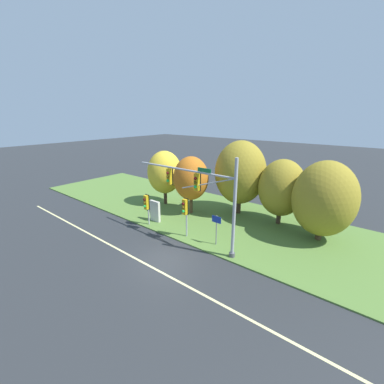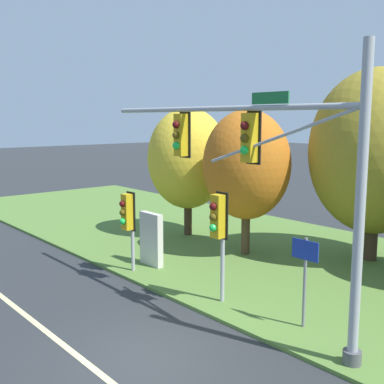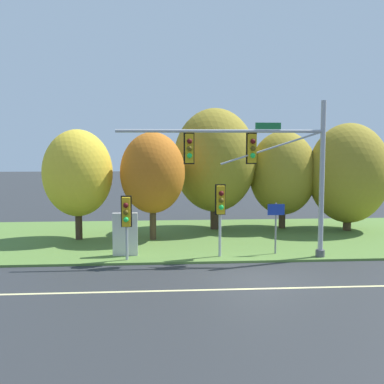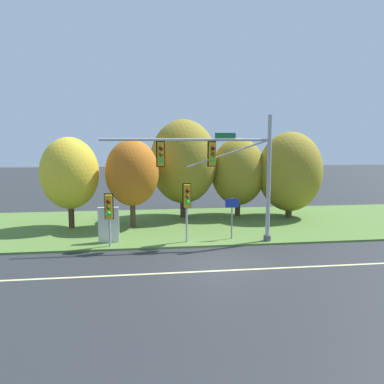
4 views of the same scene
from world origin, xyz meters
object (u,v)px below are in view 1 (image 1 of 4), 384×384
object	(u,v)px
pedestrian_signal_near_kerb	(147,204)
tree_mid_verge	(282,188)
traffic_signal_mast	(203,191)
tree_nearest_road	(165,172)
pedestrian_signal_further_along	(185,209)
tree_left_of_mast	(191,178)
tree_tall_centre	(324,199)
info_kiosk	(155,211)
tree_behind_signpost	(240,173)
route_sign_post	(216,226)

from	to	relation	value
pedestrian_signal_near_kerb	tree_mid_verge	size ratio (longest dim) A/B	0.48
traffic_signal_mast	tree_nearest_road	distance (m)	9.95
pedestrian_signal_further_along	tree_nearest_road	world-z (taller)	tree_nearest_road
tree_nearest_road	tree_left_of_mast	xyz separation A→B (m)	(3.86, -0.33, 0.01)
tree_mid_verge	tree_tall_centre	size ratio (longest dim) A/B	0.93
tree_nearest_road	info_kiosk	world-z (taller)	tree_nearest_road
info_kiosk	traffic_signal_mast	bearing A→B (deg)	-8.51
tree_nearest_road	traffic_signal_mast	bearing A→B (deg)	-29.30
pedestrian_signal_near_kerb	tree_left_of_mast	bearing A→B (deg)	76.87
tree_tall_centre	tree_mid_verge	bearing A→B (deg)	164.37
pedestrian_signal_further_along	tree_tall_centre	bearing A→B (deg)	37.19
pedestrian_signal_near_kerb	tree_nearest_road	world-z (taller)	tree_nearest_road
pedestrian_signal_further_along	tree_mid_verge	bearing A→B (deg)	57.21
pedestrian_signal_further_along	info_kiosk	size ratio (longest dim) A/B	1.68
tree_left_of_mast	tree_mid_verge	world-z (taller)	tree_mid_verge
tree_nearest_road	tree_behind_signpost	distance (m)	7.91
tree_mid_verge	info_kiosk	bearing A→B (deg)	-143.32
traffic_signal_mast	pedestrian_signal_near_kerb	xyz separation A→B (m)	(-5.88, -0.14, -2.23)
route_sign_post	tree_nearest_road	xyz separation A→B (m)	(-9.39, 4.12, 1.92)
tree_nearest_road	tree_left_of_mast	size ratio (longest dim) A/B	1.02
traffic_signal_mast	tree_mid_verge	world-z (taller)	traffic_signal_mast
pedestrian_signal_near_kerb	tree_left_of_mast	xyz separation A→B (m)	(1.09, 4.67, 1.51)
traffic_signal_mast	pedestrian_signal_further_along	world-z (taller)	traffic_signal_mast
pedestrian_signal_near_kerb	tree_left_of_mast	world-z (taller)	tree_left_of_mast
tree_nearest_road	tree_behind_signpost	world-z (taller)	tree_behind_signpost
tree_nearest_road	tree_mid_verge	world-z (taller)	tree_mid_verge
tree_left_of_mast	tree_mid_verge	size ratio (longest dim) A/B	0.97
tree_behind_signpost	tree_tall_centre	distance (m)	7.71
pedestrian_signal_near_kerb	tree_mid_verge	world-z (taller)	tree_mid_verge
pedestrian_signal_near_kerb	tree_nearest_road	xyz separation A→B (m)	(-2.77, 5.00, 1.50)
tree_nearest_road	tree_tall_centre	world-z (taller)	tree_tall_centre
tree_mid_verge	tree_left_of_mast	bearing A→B (deg)	-158.81
tree_behind_signpost	route_sign_post	bearing A→B (deg)	-73.89
pedestrian_signal_near_kerb	tree_behind_signpost	world-z (taller)	tree_behind_signpost
pedestrian_signal_further_along	info_kiosk	distance (m)	4.44
traffic_signal_mast	tree_tall_centre	bearing A→B (deg)	45.35
tree_left_of_mast	tree_behind_signpost	world-z (taller)	tree_behind_signpost
traffic_signal_mast	tree_nearest_road	bearing A→B (deg)	150.70
pedestrian_signal_near_kerb	tree_mid_verge	bearing A→B (deg)	41.17
traffic_signal_mast	tree_behind_signpost	size ratio (longest dim) A/B	1.29
tree_left_of_mast	tree_mid_verge	xyz separation A→B (m)	(7.63, 2.96, -0.20)
route_sign_post	tree_behind_signpost	xyz separation A→B (m)	(-1.94, 6.73, 2.50)
pedestrian_signal_near_kerb	tree_tall_centre	distance (m)	14.02
pedestrian_signal_near_kerb	tree_tall_centre	size ratio (longest dim) A/B	0.45
tree_left_of_mast	tree_behind_signpost	distance (m)	4.67
pedestrian_signal_further_along	tree_behind_signpost	bearing A→B (deg)	85.02
tree_left_of_mast	traffic_signal_mast	bearing A→B (deg)	-43.32
pedestrian_signal_near_kerb	tree_behind_signpost	bearing A→B (deg)	58.44
pedestrian_signal_further_along	route_sign_post	world-z (taller)	pedestrian_signal_further_along
pedestrian_signal_near_kerb	route_sign_post	size ratio (longest dim) A/B	1.20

